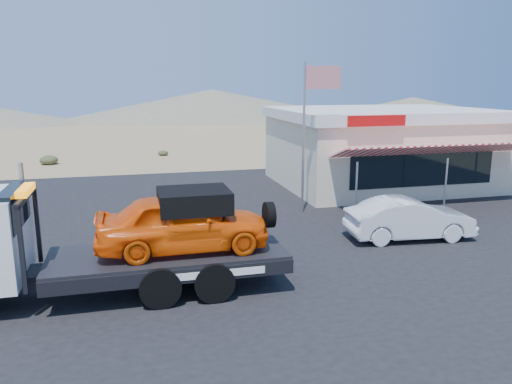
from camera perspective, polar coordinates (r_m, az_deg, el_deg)
ground at (r=15.29m, az=-5.84°, el=-7.68°), size 120.00×120.00×0.00m
asphalt_lot at (r=18.44m, az=-1.09°, el=-4.04°), size 32.00×24.00×0.02m
tow_truck at (r=12.87m, az=-17.12°, el=-4.89°), size 8.52×2.53×2.85m
white_sedan at (r=17.68m, az=17.13°, el=-2.94°), size 4.37×1.86×1.40m
jerky_store at (r=26.57m, az=13.98°, el=5.06°), size 10.40×9.97×3.90m
flagpole at (r=20.03m, az=6.13°, el=8.15°), size 1.55×0.10×6.00m
distant_hills at (r=69.86m, az=-20.99°, el=8.91°), size 126.00×48.00×4.20m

